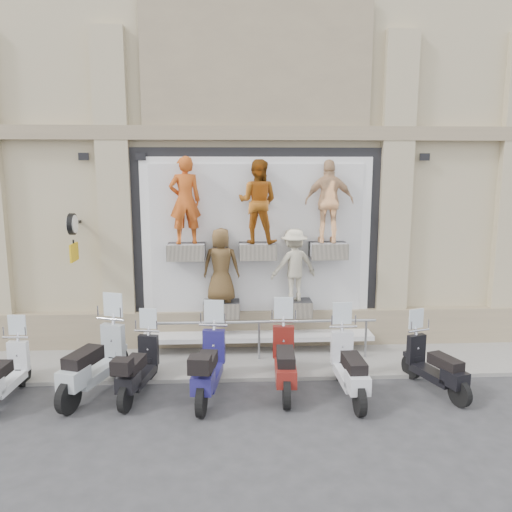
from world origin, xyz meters
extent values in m
plane|color=#2F2F32|center=(0.00, 0.00, 0.00)|extent=(90.00, 90.00, 0.00)
cube|color=gray|center=(0.00, 2.10, 0.04)|extent=(16.00, 2.20, 0.08)
cube|color=black|center=(0.00, 2.96, 2.40)|extent=(5.60, 0.10, 4.30)
cube|color=white|center=(0.00, 2.90, 2.40)|extent=(5.10, 0.06, 3.90)
cube|color=white|center=(0.00, 2.86, 2.40)|extent=(4.70, 0.04, 3.60)
cube|color=white|center=(0.00, 2.55, 0.42)|extent=(5.10, 0.75, 0.10)
cube|color=#28282B|center=(-1.55, 2.59, 2.33)|extent=(0.80, 0.50, 0.35)
imported|color=orange|center=(-1.55, 2.59, 3.43)|extent=(0.76, 0.59, 1.86)
cube|color=#28282B|center=(0.00, 2.59, 2.33)|extent=(0.80, 0.50, 0.35)
imported|color=brown|center=(0.00, 2.59, 3.40)|extent=(1.03, 0.90, 1.79)
cube|color=#28282B|center=(1.55, 2.59, 2.33)|extent=(0.80, 0.50, 0.35)
imported|color=#EDBA86|center=(1.55, 2.59, 3.39)|extent=(1.08, 0.53, 1.79)
cube|color=#28282B|center=(-0.80, 2.59, 1.02)|extent=(0.80, 0.50, 0.35)
imported|color=brown|center=(-0.80, 2.59, 2.02)|extent=(0.84, 0.58, 1.64)
cube|color=#28282B|center=(0.80, 2.59, 1.02)|extent=(0.80, 0.50, 0.35)
imported|color=beige|center=(0.80, 2.59, 2.00)|extent=(1.16, 0.86, 1.61)
cube|color=black|center=(-3.90, 2.72, 2.95)|extent=(0.06, 0.56, 0.06)
cylinder|color=black|center=(-3.90, 2.45, 2.95)|extent=(0.10, 0.46, 0.46)
cube|color=gold|center=(-3.90, 2.45, 2.35)|extent=(0.04, 0.50, 0.38)
camera|label=1|loc=(-0.57, -8.12, 4.09)|focal=35.00mm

